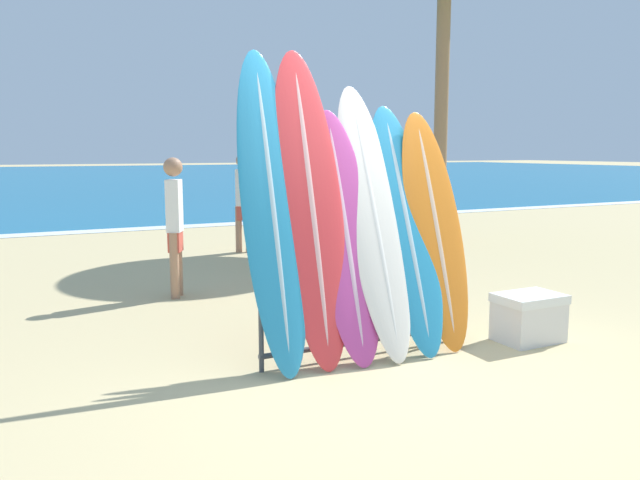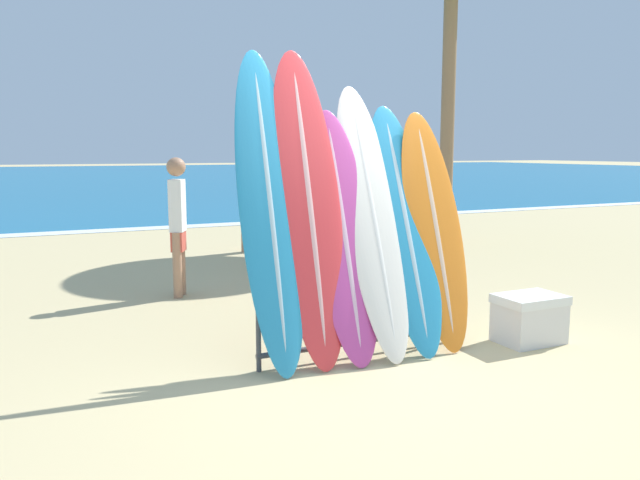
% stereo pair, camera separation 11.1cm
% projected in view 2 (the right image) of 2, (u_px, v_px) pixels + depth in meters
% --- Properties ---
extents(ground_plane, '(160.00, 160.00, 0.00)m').
position_uv_depth(ground_plane, '(410.00, 381.00, 4.62)').
color(ground_plane, tan).
extents(ocean_water, '(120.00, 60.00, 0.01)m').
position_uv_depth(ocean_water, '(70.00, 177.00, 39.90)').
color(ocean_water, '#146693').
rests_on(ocean_water, ground_plane).
extents(surfboard_rack, '(1.83, 0.04, 0.85)m').
position_uv_depth(surfboard_rack, '(361.00, 302.00, 5.13)').
color(surfboard_rack, '#47474C').
rests_on(surfboard_rack, ground_plane).
extents(surfboard_slot_0, '(0.49, 0.76, 2.49)m').
position_uv_depth(surfboard_slot_0, '(269.00, 210.00, 4.77)').
color(surfboard_slot_0, teal).
rests_on(surfboard_slot_0, ground_plane).
extents(surfboard_slot_1, '(0.56, 0.75, 2.50)m').
position_uv_depth(surfboard_slot_1, '(309.00, 207.00, 4.90)').
color(surfboard_slot_1, red).
rests_on(surfboard_slot_1, ground_plane).
extents(surfboard_slot_2, '(0.53, 0.73, 2.04)m').
position_uv_depth(surfboard_slot_2, '(344.00, 235.00, 5.02)').
color(surfboard_slot_2, '#B23D8E').
rests_on(surfboard_slot_2, ground_plane).
extents(surfboard_slot_3, '(0.51, 0.94, 2.26)m').
position_uv_depth(surfboard_slot_3, '(372.00, 219.00, 5.16)').
color(surfboard_slot_3, silver).
rests_on(surfboard_slot_3, ground_plane).
extents(surfboard_slot_4, '(0.54, 0.87, 2.09)m').
position_uv_depth(surfboard_slot_4, '(405.00, 227.00, 5.28)').
color(surfboard_slot_4, teal).
rests_on(surfboard_slot_4, ground_plane).
extents(surfboard_slot_5, '(0.55, 0.74, 2.04)m').
position_uv_depth(surfboard_slot_5, '(435.00, 229.00, 5.39)').
color(surfboard_slot_5, orange).
rests_on(surfboard_slot_5, ground_plane).
extents(person_near_water, '(0.28, 0.24, 1.64)m').
position_uv_depth(person_near_water, '(249.00, 199.00, 10.37)').
color(person_near_water, '#A87A5B').
rests_on(person_near_water, ground_plane).
extents(person_mid_beach, '(0.30, 0.23, 1.75)m').
position_uv_depth(person_mid_beach, '(279.00, 204.00, 8.63)').
color(person_mid_beach, beige).
rests_on(person_mid_beach, ground_plane).
extents(person_far_left, '(0.24, 0.28, 1.62)m').
position_uv_depth(person_far_left, '(178.00, 221.00, 7.18)').
color(person_far_left, '#A87A5B').
rests_on(person_far_left, ground_plane).
extents(cooler_box, '(0.58, 0.41, 0.43)m').
position_uv_depth(cooler_box, '(529.00, 318.00, 5.52)').
color(cooler_box, silver).
rests_on(cooler_box, ground_plane).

